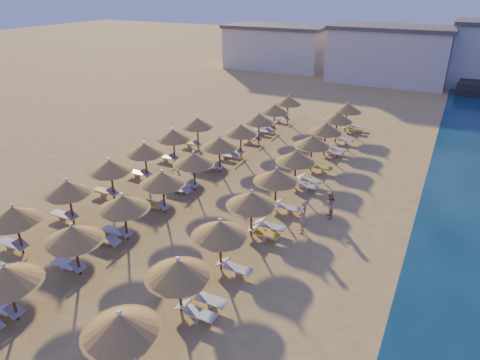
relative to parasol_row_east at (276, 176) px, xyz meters
The scene contains 8 objects.
ground 4.94m from the parasol_row_east, 121.94° to the right, with size 220.00×220.00×0.00m, color tan.
hotel_blocks 42.50m from the parasol_row_east, 90.19° to the left, with size 48.00×11.71×8.10m.
parasol_row_east is the anchor object (origin of this frame).
parasol_row_west 5.66m from the parasol_row_east, behind, with size 2.72×36.00×2.75m.
parasol_row_inland 9.70m from the parasol_row_east, behind, with size 2.72×19.36×2.75m.
loungers 4.34m from the parasol_row_east, behind, with size 12.74×34.75×0.66m.
beachgoer_a 3.14m from the parasol_row_east, 37.02° to the right, with size 0.69×0.46×1.90m, color tan.
beachgoer_b 3.47m from the parasol_row_east, ahead, with size 0.80×0.62×1.64m, color tan.
Camera 1 is at (10.69, -17.35, 12.36)m, focal length 32.00 mm.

